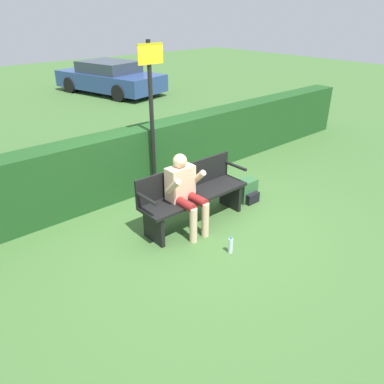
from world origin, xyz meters
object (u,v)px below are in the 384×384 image
object	(u,v)px
park_bench	(192,194)
water_bottle	(231,246)
parked_car	(110,78)
backpack	(247,191)
signpost	(152,109)
person_seated	(185,190)

from	to	relation	value
park_bench	water_bottle	distance (m)	1.05
water_bottle	parked_car	world-z (taller)	parked_car
backpack	water_bottle	xyz separation A→B (m)	(-1.33, -0.90, -0.06)
backpack	signpost	distance (m)	2.11
park_bench	water_bottle	size ratio (longest dim) A/B	7.40
park_bench	water_bottle	world-z (taller)	park_bench
person_seated	backpack	bearing A→B (deg)	1.90
park_bench	parked_car	bearing A→B (deg)	67.17
backpack	water_bottle	world-z (taller)	backpack
park_bench	signpost	xyz separation A→B (m)	(0.15, 1.19, 1.04)
backpack	water_bottle	bearing A→B (deg)	-145.89
person_seated	signpost	distance (m)	1.61
person_seated	signpost	size ratio (longest dim) A/B	0.46
water_bottle	parked_car	bearing A→B (deg)	68.36
person_seated	backpack	xyz separation A→B (m)	(1.42, 0.05, -0.50)
signpost	water_bottle	bearing A→B (deg)	-98.08
park_bench	backpack	xyz separation A→B (m)	(1.17, -0.07, -0.30)
park_bench	person_seated	xyz separation A→B (m)	(-0.25, -0.12, 0.20)
person_seated	parked_car	size ratio (longest dim) A/B	0.26
person_seated	backpack	distance (m)	1.50
person_seated	parked_car	distance (m)	10.42
park_bench	water_bottle	bearing A→B (deg)	-99.18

